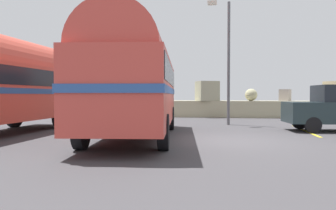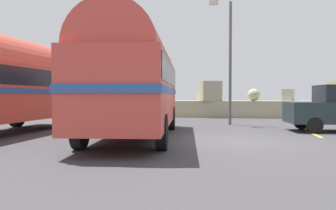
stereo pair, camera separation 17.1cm
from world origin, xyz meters
The scene contains 4 objects.
ground centered at (0.00, 0.00, 0.01)m, with size 32.00×26.00×0.02m.
breakwater centered at (-0.04, 11.78, 0.75)m, with size 31.36×2.17×2.40m.
vintage_coach centered at (-3.16, 0.37, 2.05)m, with size 3.38×8.80×3.70m.
lamp_post centered at (-0.01, 5.85, 3.42)m, with size 1.09×0.50×6.03m.
Camera 2 is at (-0.13, -10.71, 1.48)m, focal length 35.65 mm.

